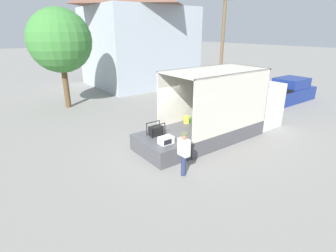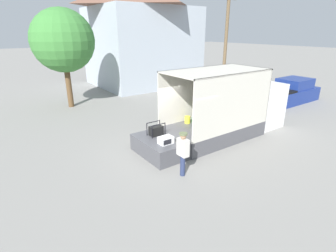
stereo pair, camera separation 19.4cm
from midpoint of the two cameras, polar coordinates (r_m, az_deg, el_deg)
ground_plane at (r=11.51m, az=0.73°, el=-5.15°), size 160.00×160.00×0.00m
box_truck at (r=13.77m, az=13.95°, el=2.92°), size 6.59×2.44×3.25m
tailgate_deck at (r=10.96m, az=-2.40°, el=-4.47°), size 1.50×2.32×0.71m
microwave at (r=10.30m, az=-0.98°, el=-3.10°), size 0.56×0.40×0.29m
portable_generator at (r=11.11m, az=-3.08°, el=-0.98°), size 0.69×0.45×0.56m
worker_person at (r=9.16m, az=2.87°, el=-5.23°), size 0.29×0.44×1.64m
pickup_truck_blue at (r=20.86m, az=24.04°, el=6.71°), size 5.21×1.92×1.66m
house_backdrop at (r=25.64m, az=-6.68°, el=19.55°), size 8.97×8.22×9.21m
utility_pole at (r=24.14m, az=11.57°, el=17.89°), size 1.80×0.28×7.92m
street_tree at (r=18.46m, az=-22.76°, el=16.70°), size 3.94×3.94×6.26m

